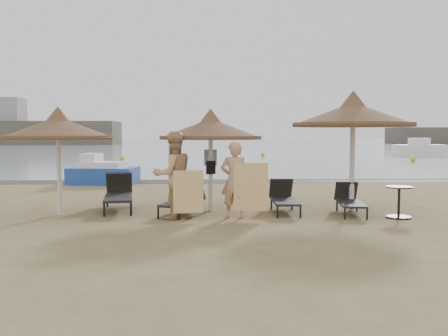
# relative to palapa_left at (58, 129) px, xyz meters

# --- Properties ---
(ground) EXTENTS (160.00, 160.00, 0.00)m
(ground) POSITION_rel_palapa_left_xyz_m (3.33, -1.35, -2.06)
(ground) COLOR olive
(ground) RESTS_ON ground
(sea) EXTENTS (200.00, 140.00, 0.03)m
(sea) POSITION_rel_palapa_left_xyz_m (3.33, 78.65, -2.05)
(sea) COLOR gray
(sea) RESTS_ON ground
(wet_sand_strip) EXTENTS (200.00, 1.60, 0.01)m
(wet_sand_strip) POSITION_rel_palapa_left_xyz_m (3.33, 8.05, -2.06)
(wet_sand_strip) COLOR #463929
(wet_sand_strip) RESTS_ON ground
(far_shore) EXTENTS (150.00, 54.80, 12.00)m
(far_shore) POSITION_rel_palapa_left_xyz_m (-21.77, 76.47, 0.85)
(far_shore) COLOR brown
(far_shore) RESTS_ON ground
(palapa_left) EXTENTS (2.61, 2.61, 2.59)m
(palapa_left) POSITION_rel_palapa_left_xyz_m (0.00, 0.00, 0.00)
(palapa_left) COLOR silver
(palapa_left) RESTS_ON ground
(palapa_center) EXTENTS (2.59, 2.59, 2.57)m
(palapa_center) POSITION_rel_palapa_left_xyz_m (3.62, 0.51, -0.01)
(palapa_center) COLOR silver
(palapa_center) RESTS_ON ground
(palapa_right) EXTENTS (3.04, 3.04, 3.02)m
(palapa_right) POSITION_rel_palapa_left_xyz_m (7.16, 0.35, 0.34)
(palapa_right) COLOR silver
(palapa_right) RESTS_ON ground
(lounger_far_left) EXTENTS (0.96, 2.12, 0.91)m
(lounger_far_left) POSITION_rel_palapa_left_xyz_m (1.26, 0.82, -1.65)
(lounger_far_left) COLOR black
(lounger_far_left) RESTS_ON ground
(lounger_near_left) EXTENTS (1.12, 1.82, 0.77)m
(lounger_near_left) POSITION_rel_palapa_left_xyz_m (2.96, 0.13, -1.71)
(lounger_near_left) COLOR black
(lounger_near_left) RESTS_ON ground
(lounger_near_right) EXTENTS (0.64, 1.78, 0.79)m
(lounger_near_right) POSITION_rel_palapa_left_xyz_m (5.43, 0.26, -1.71)
(lounger_near_right) COLOR black
(lounger_near_right) RESTS_ON ground
(lounger_far_right) EXTENTS (0.74, 1.70, 0.73)m
(lounger_far_right) POSITION_rel_palapa_left_xyz_m (6.99, -0.07, -1.73)
(lounger_far_right) COLOR black
(lounger_far_right) RESTS_ON ground
(side_table) EXTENTS (0.61, 0.61, 0.73)m
(side_table) POSITION_rel_palapa_left_xyz_m (7.93, -0.76, -1.72)
(side_table) COLOR black
(side_table) RESTS_ON ground
(person_left) EXTENTS (1.26, 1.10, 2.32)m
(person_left) POSITION_rel_palapa_left_xyz_m (2.75, -0.63, -0.90)
(person_left) COLOR tan
(person_left) RESTS_ON ground
(person_right) EXTENTS (0.98, 0.67, 2.04)m
(person_right) POSITION_rel_palapa_left_xyz_m (4.15, -0.60, -1.04)
(person_right) COLOR tan
(person_right) RESTS_ON ground
(towel_left) EXTENTS (0.67, 0.13, 0.95)m
(towel_left) POSITION_rel_palapa_left_xyz_m (3.10, -0.98, -1.41)
(towel_left) COLOR orange
(towel_left) RESTS_ON ground
(towel_right) EXTENTS (0.77, 0.15, 1.08)m
(towel_right) POSITION_rel_palapa_left_xyz_m (4.50, -0.85, -1.31)
(towel_right) COLOR orange
(towel_right) RESTS_ON ground
(bag_patterned) EXTENTS (0.33, 0.14, 0.41)m
(bag_patterned) POSITION_rel_palapa_left_xyz_m (3.62, 0.69, -0.73)
(bag_patterned) COLOR silver
(bag_patterned) RESTS_ON ground
(bag_dark) EXTENTS (0.24, 0.16, 0.33)m
(bag_dark) POSITION_rel_palapa_left_xyz_m (3.62, 0.35, -0.96)
(bag_dark) COLOR black
(bag_dark) RESTS_ON ground
(pedal_boat) EXTENTS (2.71, 1.85, 1.17)m
(pedal_boat) POSITION_rel_palapa_left_xyz_m (-0.46, 7.41, -1.63)
(pedal_boat) COLOR #2046A7
(pedal_boat) RESTS_ON ground
(buoy_left) EXTENTS (0.37, 0.37, 0.37)m
(buoy_left) POSITION_rel_palapa_left_xyz_m (-2.34, 23.66, -1.88)
(buoy_left) COLOR yellow
(buoy_left) RESTS_ON ground
(buoy_mid) EXTENTS (0.35, 0.35, 0.35)m
(buoy_mid) POSITION_rel_palapa_left_xyz_m (8.45, 29.71, -1.89)
(buoy_mid) COLOR yellow
(buoy_mid) RESTS_ON ground
(buoy_right) EXTENTS (0.39, 0.39, 0.39)m
(buoy_right) POSITION_rel_palapa_left_xyz_m (17.57, 21.03, -1.87)
(buoy_right) COLOR yellow
(buoy_right) RESTS_ON ground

